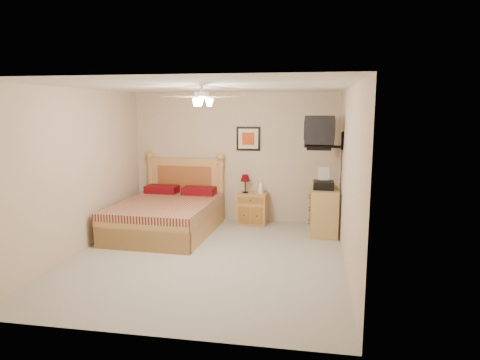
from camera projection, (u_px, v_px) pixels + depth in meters
The scene contains 17 objects.
floor at pixel (207, 258), 6.37m from camera, with size 4.50×4.50×0.00m, color #9A958B.
ceiling at pixel (205, 87), 5.95m from camera, with size 4.00×4.50×0.04m, color white.
wall_back at pixel (235, 157), 8.35m from camera, with size 4.00×0.04×2.50m, color #C8AF93.
wall_front at pixel (146, 212), 3.98m from camera, with size 4.00×0.04×2.50m, color #C8AF93.
wall_left at pixel (79, 172), 6.50m from camera, with size 0.04×4.50×2.50m, color #C8AF93.
wall_right at pixel (349, 179), 5.83m from camera, with size 0.04×4.50×2.50m, color #C8AF93.
bed at pixel (165, 196), 7.52m from camera, with size 1.59×2.09×1.35m, color #BA864A, non-canonical shape.
nightstand at pixel (252, 209), 8.20m from camera, with size 0.55×0.41×0.59m, color #BA8344.
table_lamp at pixel (245, 184), 8.19m from camera, with size 0.19×0.19×0.35m, color #4F060C, non-canonical shape.
lotion_bottle at pixel (261, 187), 8.07m from camera, with size 0.10×0.10×0.26m, color white.
framed_picture at pixel (248, 139), 8.22m from camera, with size 0.46×0.04×0.46m, color black.
dresser at pixel (324, 212), 7.50m from camera, with size 0.48×0.69×0.82m, color #A77F4A.
fax_machine at pixel (324, 179), 7.39m from camera, with size 0.35×0.37×0.37m, color black, non-canonical shape.
magazine_lower at pixel (322, 186), 7.65m from camera, with size 0.21×0.28×0.03m, color tan.
magazine_upper at pixel (323, 185), 7.64m from camera, with size 0.22×0.30×0.02m, color gray.
wall_tv at pixel (328, 132), 7.08m from camera, with size 0.56×0.46×0.58m, color black, non-canonical shape.
ceiling_fan at pixel (202, 96), 5.78m from camera, with size 1.14×1.14×0.28m, color white, non-canonical shape.
Camera 1 is at (1.52, -5.91, 2.21)m, focal length 32.00 mm.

